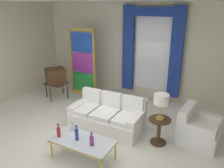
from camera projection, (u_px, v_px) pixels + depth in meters
ground_plane at (93, 138)px, 5.24m from camera, size 16.00×16.00×0.00m
wall_rear at (143, 51)px, 7.28m from camera, size 8.00×0.12×3.00m
wall_left at (0, 54)px, 6.86m from camera, size 0.12×7.00×3.00m
curtained_window at (152, 45)px, 6.91m from camera, size 2.00×0.17×2.70m
couch_white_long at (109, 116)px, 5.63m from camera, size 1.77×0.94×0.86m
coffee_table at (83, 142)px, 4.45m from camera, size 1.24×0.63×0.41m
bottle_blue_decanter at (73, 127)px, 4.77m from camera, size 0.11×0.11×0.22m
bottle_crystal_tall at (92, 140)px, 4.25m from camera, size 0.08×0.08×0.29m
bottle_amber_squat at (77, 134)px, 4.40m from camera, size 0.07×0.07×0.33m
bottle_ruby_flask at (59, 131)px, 4.52m from camera, size 0.07×0.07×0.29m
vintage_tv at (56, 77)px, 7.25m from camera, size 0.74×0.77×1.35m
armchair_white at (197, 130)px, 5.03m from camera, size 0.90×0.89×0.80m
stained_glass_divider at (83, 64)px, 7.44m from camera, size 0.95×0.05×2.20m
peacock_figurine at (86, 94)px, 7.22m from camera, size 0.44×0.60×0.50m
round_side_table at (159, 129)px, 4.95m from camera, size 0.48×0.48×0.59m
table_lamp_brass at (161, 100)px, 4.72m from camera, size 0.32×0.32×0.57m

